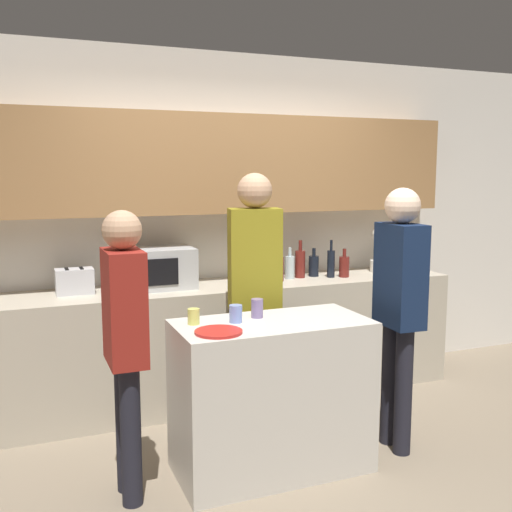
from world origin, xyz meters
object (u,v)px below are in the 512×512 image
at_px(bottle_1, 290,267).
at_px(cup_2, 236,314).
at_px(plate_on_island, 218,332).
at_px(bottle_4, 331,263).
at_px(bottle_2, 300,263).
at_px(toaster, 75,281).
at_px(bottle_0, 279,268).
at_px(person_right, 125,332).
at_px(bottle_3, 314,265).
at_px(person_center, 255,279).
at_px(cup_1, 194,316).
at_px(microwave, 158,268).
at_px(person_left, 400,296).
at_px(potted_plant, 379,249).
at_px(cup_0, 257,308).
at_px(bottle_5, 344,266).

xyz_separation_m(bottle_1, cup_2, (-0.89, -1.17, -0.05)).
bearing_deg(plate_on_island, bottle_4, 42.44).
bearing_deg(bottle_2, toaster, 179.77).
bearing_deg(bottle_0, person_right, -140.83).
relative_size(bottle_3, person_center, 0.13).
bearing_deg(bottle_3, bottle_2, -174.78).
height_order(plate_on_island, person_right, person_right).
xyz_separation_m(toaster, bottle_3, (1.90, 0.00, -0.00)).
bearing_deg(cup_2, cup_1, 168.03).
distance_m(microwave, cup_1, 1.14).
height_order(toaster, bottle_4, bottle_4).
height_order(bottle_1, bottle_2, bottle_2).
relative_size(bottle_4, cup_2, 3.03).
distance_m(toaster, bottle_1, 1.67).
bearing_deg(person_center, toaster, -21.12).
distance_m(bottle_1, bottle_4, 0.34).
relative_size(bottle_0, person_left, 0.16).
height_order(bottle_2, cup_2, bottle_2).
bearing_deg(bottle_1, person_center, -130.46).
bearing_deg(plate_on_island, potted_plant, 35.59).
bearing_deg(bottle_1, cup_2, -127.42).
height_order(bottle_0, cup_0, bottle_0).
distance_m(microwave, potted_plant, 1.93).
height_order(bottle_4, person_center, person_center).
height_order(bottle_5, cup_0, bottle_5).
distance_m(plate_on_island, person_right, 0.49).
height_order(bottle_3, bottle_5, same).
bearing_deg(cup_0, plate_on_island, -143.04).
xyz_separation_m(bottle_0, person_left, (0.29, -1.20, -0.01)).
xyz_separation_m(bottle_0, plate_on_island, (-0.93, -1.28, -0.10)).
bearing_deg(cup_0, bottle_0, 59.51).
height_order(bottle_1, cup_0, bottle_1).
bearing_deg(bottle_2, person_right, -142.98).
height_order(cup_2, person_right, person_right).
distance_m(bottle_3, bottle_4, 0.15).
relative_size(bottle_3, bottle_4, 0.76).
bearing_deg(person_center, plate_on_island, 65.77).
bearing_deg(bottle_5, plate_on_island, -140.30).
distance_m(bottle_3, person_left, 1.29).
distance_m(bottle_5, cup_2, 1.71).
xyz_separation_m(microwave, bottle_1, (1.08, -0.02, -0.05)).
bearing_deg(potted_plant, bottle_3, 179.57).
xyz_separation_m(toaster, person_right, (0.14, -1.24, -0.07)).
relative_size(bottle_3, person_left, 0.14).
distance_m(potted_plant, bottle_1, 0.86).
bearing_deg(bottle_2, person_center, -134.44).
relative_size(potted_plant, cup_1, 4.36).
bearing_deg(plate_on_island, bottle_5, 39.70).
xyz_separation_m(bottle_4, plate_on_island, (-1.39, -1.27, -0.11)).
xyz_separation_m(bottle_4, cup_1, (-1.46, -1.04, -0.07)).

